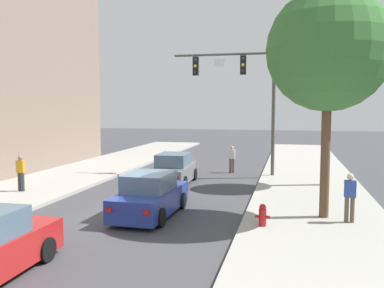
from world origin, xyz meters
TOP-DOWN VIEW (x-y plane):
  - ground_plane at (0.00, 0.00)m, footprint 120.00×120.00m
  - sidewalk_right at (6.50, 0.00)m, footprint 5.00×60.00m
  - traffic_signal_mast at (3.00, 9.79)m, footprint 5.79×0.38m
  - car_lead_grey at (-0.28, 6.70)m, footprint 1.94×4.29m
  - car_following_blue at (0.61, 0.39)m, footprint 1.91×4.28m
  - pedestrian_sidewalk_left_walker at (-6.36, 2.59)m, footprint 0.36×0.22m
  - pedestrian_crossing_road at (2.13, 11.05)m, footprint 0.36×0.22m
  - pedestrian_sidewalk_right_walker at (7.50, 0.59)m, footprint 0.36×0.22m
  - fire_hydrant at (4.72, -0.51)m, footprint 0.48×0.24m
  - street_tree_nearest at (6.73, 1.10)m, footprint 4.17×4.17m
  - street_tree_second at (7.20, 7.40)m, footprint 2.95×2.95m

SIDE VIEW (x-z plane):
  - ground_plane at x=0.00m, z-range 0.00..0.00m
  - sidewalk_right at x=6.50m, z-range 0.00..0.15m
  - fire_hydrant at x=4.72m, z-range 0.15..0.87m
  - car_lead_grey at x=-0.28m, z-range -0.08..1.52m
  - car_following_blue at x=0.61m, z-range -0.08..1.52m
  - pedestrian_crossing_road at x=2.13m, z-range 0.09..1.73m
  - pedestrian_sidewalk_left_walker at x=-6.36m, z-range 0.24..1.88m
  - pedestrian_sidewalk_right_walker at x=7.50m, z-range 0.24..1.88m
  - traffic_signal_mast at x=3.00m, z-range 1.55..9.05m
  - street_tree_second at x=7.20m, z-range 2.06..8.94m
  - street_tree_nearest at x=6.73m, z-range 1.96..9.79m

